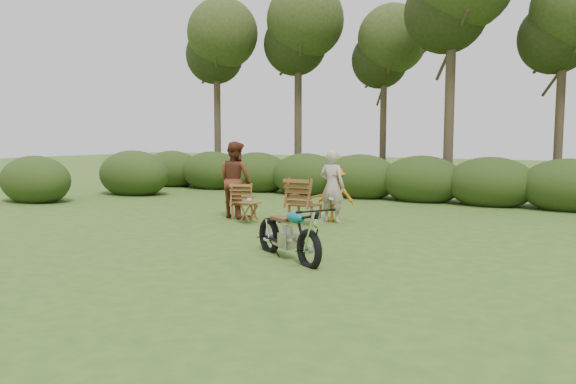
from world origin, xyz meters
The scene contains 10 objects.
ground centered at (0.00, 0.00, 0.00)m, with size 80.00×80.00×0.00m, color #2F521B.
tree_line centered at (0.50, 9.74, 3.81)m, with size 22.52×11.62×8.14m.
motorcycle centered at (0.52, 0.14, 0.00)m, with size 1.86×0.71×1.06m, color #0DA3AF, non-canonical shape.
lawn_chair_right centered at (-0.96, 3.41, 0.00)m, with size 0.71×0.71×1.04m, color brown, non-canonical shape.
lawn_chair_left centered at (-2.60, 3.34, 0.00)m, with size 0.59×0.59×0.86m, color brown, non-canonical shape.
side_table centered at (-2.09, 2.83, 0.24)m, with size 0.47×0.40×0.49m, color brown, non-canonical shape.
cup centered at (-2.11, 2.87, 0.53)m, with size 0.11×0.11×0.09m, color beige.
adult_a centered at (-0.54, 3.93, 0.00)m, with size 0.61×0.40×1.67m, color #B9A799.
adult_b centered at (-2.87, 3.38, 0.00)m, with size 0.90×0.70×1.85m, color brown.
child centered at (-0.50, 4.05, 0.00)m, with size 0.82×0.47×1.27m, color orange.
Camera 1 is at (5.10, -7.60, 2.02)m, focal length 35.00 mm.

